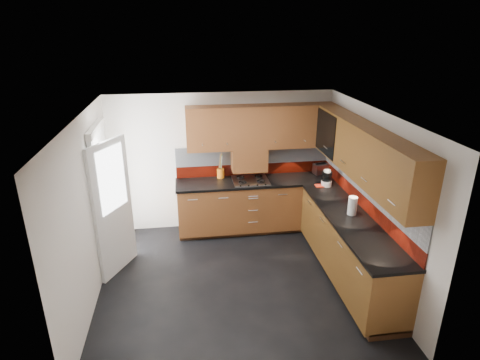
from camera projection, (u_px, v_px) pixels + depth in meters
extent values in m
cube|color=black|center=(236.00, 281.00, 5.76)|extent=(4.00, 3.80, 0.02)
cube|color=white|center=(236.00, 111.00, 4.86)|extent=(4.00, 3.80, 0.10)
cube|color=silver|center=(222.00, 161.00, 7.01)|extent=(4.00, 0.08, 2.64)
cube|color=silver|center=(263.00, 290.00, 3.62)|extent=(4.00, 0.08, 2.64)
cube|color=silver|center=(84.00, 214.00, 5.05)|extent=(0.08, 3.80, 2.64)
cube|color=silver|center=(374.00, 196.00, 5.57)|extent=(0.08, 3.80, 2.64)
cube|color=brown|center=(256.00, 205.00, 7.03)|extent=(2.70, 0.60, 0.95)
cube|color=#5A3815|center=(348.00, 247.00, 5.70)|extent=(0.60, 2.60, 0.95)
cube|color=#402312|center=(255.00, 225.00, 7.22)|extent=(2.70, 0.54, 0.10)
cube|color=#402312|center=(347.00, 272.00, 5.86)|extent=(0.54, 2.60, 0.10)
cube|color=black|center=(256.00, 181.00, 6.86)|extent=(2.72, 0.62, 0.04)
cube|color=black|center=(351.00, 220.00, 5.52)|extent=(0.62, 2.60, 0.04)
cube|color=#691409|center=(253.00, 169.00, 7.09)|extent=(2.70, 0.02, 0.20)
cube|color=#B3B7BC|center=(253.00, 155.00, 6.99)|extent=(2.70, 0.02, 0.34)
cube|color=#691409|center=(363.00, 201.00, 5.81)|extent=(0.02, 3.20, 0.20)
cube|color=#B3B7BC|center=(365.00, 184.00, 5.71)|extent=(0.02, 3.20, 0.34)
cube|color=brown|center=(261.00, 127.00, 6.67)|extent=(2.50, 0.33, 0.72)
cube|color=#5A3815|center=(364.00, 152.00, 5.34)|extent=(0.33, 2.87, 0.72)
cube|color=silver|center=(254.00, 142.00, 6.57)|extent=(1.80, 0.01, 0.16)
cube|color=silver|center=(351.00, 169.00, 5.37)|extent=(0.01, 2.00, 0.16)
cube|color=brown|center=(249.00, 159.00, 6.85)|extent=(0.60, 0.33, 0.40)
cube|color=black|center=(325.00, 133.00, 6.28)|extent=(0.01, 0.80, 0.66)
cube|color=#FFD18C|center=(344.00, 133.00, 6.32)|extent=(0.01, 0.76, 0.64)
cube|color=black|center=(336.00, 132.00, 6.29)|extent=(0.29, 0.76, 0.01)
cylinder|color=black|center=(343.00, 129.00, 6.02)|extent=(0.07, 0.07, 0.16)
cylinder|color=black|center=(339.00, 127.00, 6.16)|extent=(0.07, 0.07, 0.16)
cylinder|color=white|center=(335.00, 125.00, 6.30)|extent=(0.07, 0.07, 0.16)
cylinder|color=black|center=(332.00, 122.00, 6.44)|extent=(0.07, 0.07, 0.16)
cube|color=white|center=(104.00, 198.00, 5.96)|extent=(0.06, 0.95, 2.04)
cube|color=white|center=(113.00, 209.00, 5.67)|extent=(0.42, 0.73, 1.98)
cube|color=white|center=(112.00, 179.00, 5.51)|extent=(0.28, 0.50, 0.90)
cube|color=silver|center=(251.00, 180.00, 6.83)|extent=(0.61, 0.52, 0.02)
torus|color=black|center=(243.00, 182.00, 6.68)|extent=(0.14, 0.14, 0.02)
torus|color=black|center=(261.00, 181.00, 6.73)|extent=(0.14, 0.14, 0.02)
torus|color=black|center=(240.00, 177.00, 6.91)|extent=(0.14, 0.14, 0.02)
torus|color=black|center=(258.00, 176.00, 6.96)|extent=(0.14, 0.14, 0.02)
cube|color=black|center=(253.00, 185.00, 6.59)|extent=(0.46, 0.04, 0.02)
cylinder|color=orange|center=(221.00, 173.00, 6.95)|extent=(0.13, 0.13, 0.16)
cylinder|color=olive|center=(221.00, 162.00, 6.90)|extent=(0.06, 0.03, 0.32)
cylinder|color=olive|center=(221.00, 163.00, 6.90)|extent=(0.05, 0.04, 0.29)
cylinder|color=olive|center=(220.00, 162.00, 6.89)|extent=(0.06, 0.02, 0.34)
cylinder|color=olive|center=(222.00, 164.00, 6.89)|extent=(0.03, 0.05, 0.27)
cylinder|color=olive|center=(220.00, 163.00, 6.89)|extent=(0.05, 0.04, 0.31)
cube|color=silver|center=(321.00, 169.00, 7.14)|extent=(0.29, 0.21, 0.18)
cube|color=black|center=(321.00, 164.00, 7.11)|extent=(0.20, 0.07, 0.01)
cube|color=black|center=(320.00, 163.00, 7.14)|extent=(0.20, 0.07, 0.01)
cylinder|color=white|center=(326.00, 183.00, 6.61)|extent=(0.17, 0.17, 0.10)
cylinder|color=black|center=(327.00, 176.00, 6.56)|extent=(0.16, 0.16, 0.15)
cylinder|color=white|center=(327.00, 171.00, 6.53)|extent=(0.11, 0.11, 0.04)
cylinder|color=white|center=(352.00, 206.00, 5.59)|extent=(0.14, 0.14, 0.26)
cube|color=red|center=(320.00, 186.00, 6.61)|extent=(0.16, 0.13, 0.02)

